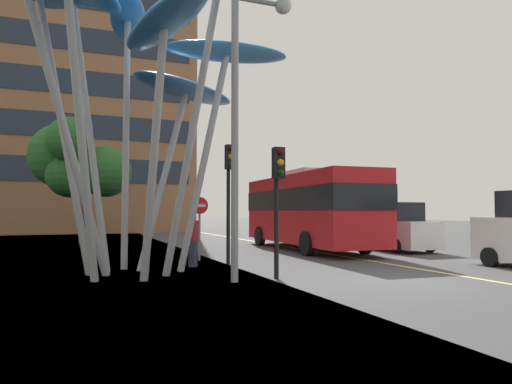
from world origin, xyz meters
TOP-DOWN VIEW (x-y plane):
  - ground at (-0.69, 0.00)m, footprint 120.00×240.00m
  - red_bus at (2.13, 9.20)m, footprint 3.20×10.00m
  - leaf_sculpture at (-6.47, 3.50)m, footprint 9.69×8.56m
  - traffic_light_kerb_near at (-2.88, 1.28)m, footprint 0.28×0.42m
  - traffic_light_kerb_far at (-3.04, 4.86)m, footprint 0.28×0.42m
  - car_parked_mid at (5.46, 7.56)m, footprint 1.92×4.59m
  - street_lamp at (-3.69, 1.26)m, footprint 1.64×0.44m
  - tree_pavement_near at (-7.83, 18.14)m, footprint 5.55×4.92m
  - pedestrian at (-4.26, 4.76)m, footprint 0.34×0.34m
  - no_entry_sign at (-3.63, 6.40)m, footprint 0.60×0.12m
  - backdrop_building at (-9.87, 35.05)m, footprint 23.20×13.25m

SIDE VIEW (x-z plane):
  - ground at x=-0.69m, z-range -0.10..0.00m
  - pedestrian at x=-4.26m, z-range 0.00..1.67m
  - car_parked_mid at x=5.46m, z-range -0.07..2.05m
  - no_entry_sign at x=-3.63m, z-range 0.38..2.62m
  - red_bus at x=2.13m, z-range 0.17..3.73m
  - traffic_light_kerb_near at x=-2.88m, z-range 0.76..4.14m
  - traffic_light_kerb_far at x=-3.04m, z-range 0.87..4.78m
  - tree_pavement_near at x=-7.83m, z-range 1.17..7.96m
  - street_lamp at x=-3.69m, z-range 1.03..8.37m
  - leaf_sculpture at x=-6.47m, z-range 2.24..11.09m
  - backdrop_building at x=-9.87m, z-range 0.00..23.80m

